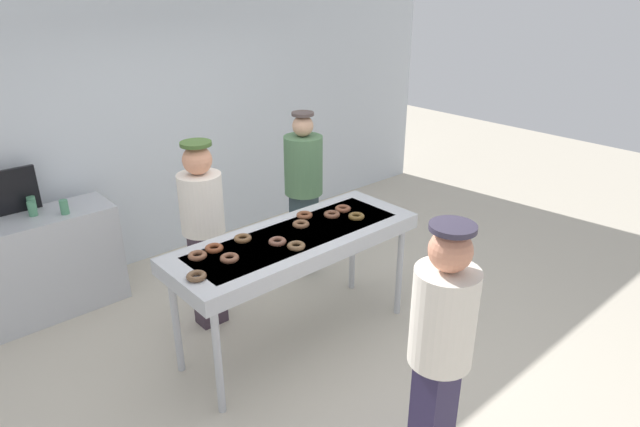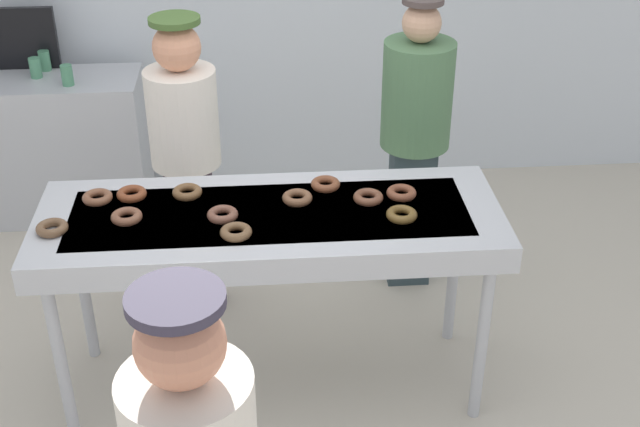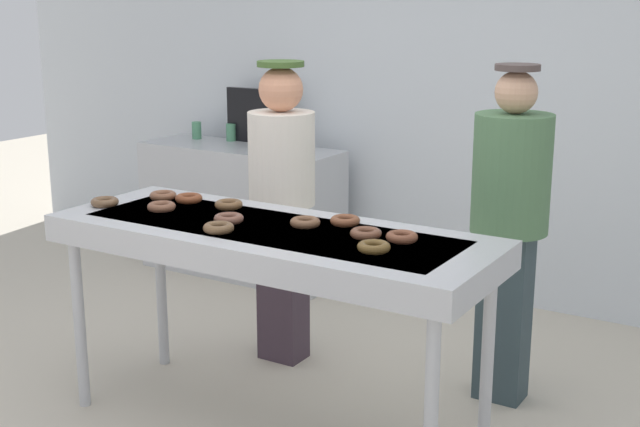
{
  "view_description": "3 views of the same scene",
  "coord_description": "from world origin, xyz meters",
  "px_view_note": "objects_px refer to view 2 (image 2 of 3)",
  "views": [
    {
      "loc": [
        -2.42,
        -3.02,
        2.84
      ],
      "look_at": [
        0.3,
        0.05,
        1.07
      ],
      "focal_mm": 30.53,
      "sensor_mm": 36.0,
      "label": 1
    },
    {
      "loc": [
        -0.03,
        -3.26,
        2.88
      ],
      "look_at": [
        0.23,
        0.04,
        0.95
      ],
      "focal_mm": 47.43,
      "sensor_mm": 36.0,
      "label": 2
    },
    {
      "loc": [
        2.14,
        -3.08,
        2.0
      ],
      "look_at": [
        0.13,
        0.21,
        1.03
      ],
      "focal_mm": 48.38,
      "sensor_mm": 36.0,
      "label": 3
    }
  ],
  "objects_px": {
    "chocolate_donut_7": "(402,215)",
    "chocolate_donut_3": "(223,215)",
    "chocolate_donut_0": "(368,197)",
    "chocolate_donut_2": "(297,198)",
    "chocolate_donut_11": "(236,232)",
    "worker_baker": "(415,127)",
    "paper_cup_2": "(35,68)",
    "chocolate_donut_4": "(187,192)",
    "chocolate_donut_1": "(132,194)",
    "paper_cup_0": "(45,61)",
    "chocolate_donut_8": "(401,193)",
    "worker_assistant": "(186,150)",
    "chocolate_donut_10": "(127,217)",
    "chocolate_donut_6": "(97,197)",
    "chocolate_donut_9": "(52,228)",
    "menu_display": "(17,38)",
    "chocolate_donut_5": "(326,184)",
    "paper_cup_4": "(67,75)",
    "fryer_conveyor": "(270,227)",
    "prep_counter": "(28,148)"
  },
  "relations": [
    {
      "from": "chocolate_donut_6",
      "to": "chocolate_donut_7",
      "type": "distance_m",
      "value": 1.38
    },
    {
      "from": "chocolate_donut_5",
      "to": "chocolate_donut_6",
      "type": "distance_m",
      "value": 1.05
    },
    {
      "from": "fryer_conveyor",
      "to": "chocolate_donut_8",
      "type": "height_order",
      "value": "chocolate_donut_8"
    },
    {
      "from": "chocolate_donut_6",
      "to": "fryer_conveyor",
      "type": "bearing_deg",
      "value": -12.03
    },
    {
      "from": "chocolate_donut_3",
      "to": "chocolate_donut_7",
      "type": "relative_size",
      "value": 1.0
    },
    {
      "from": "chocolate_donut_9",
      "to": "paper_cup_0",
      "type": "relative_size",
      "value": 1.07
    },
    {
      "from": "chocolate_donut_4",
      "to": "chocolate_donut_1",
      "type": "bearing_deg",
      "value": 179.58
    },
    {
      "from": "chocolate_donut_4",
      "to": "chocolate_donut_10",
      "type": "distance_m",
      "value": 0.32
    },
    {
      "from": "chocolate_donut_3",
      "to": "chocolate_donut_10",
      "type": "relative_size",
      "value": 1.0
    },
    {
      "from": "chocolate_donut_0",
      "to": "chocolate_donut_2",
      "type": "height_order",
      "value": "same"
    },
    {
      "from": "chocolate_donut_5",
      "to": "menu_display",
      "type": "height_order",
      "value": "menu_display"
    },
    {
      "from": "chocolate_donut_10",
      "to": "paper_cup_2",
      "type": "height_order",
      "value": "paper_cup_2"
    },
    {
      "from": "chocolate_donut_7",
      "to": "chocolate_donut_3",
      "type": "bearing_deg",
      "value": 175.51
    },
    {
      "from": "paper_cup_2",
      "to": "paper_cup_0",
      "type": "bearing_deg",
      "value": 75.97
    },
    {
      "from": "prep_counter",
      "to": "paper_cup_2",
      "type": "xyz_separation_m",
      "value": [
        0.13,
        0.03,
        0.54
      ]
    },
    {
      "from": "chocolate_donut_6",
      "to": "chocolate_donut_10",
      "type": "bearing_deg",
      "value": -50.43
    },
    {
      "from": "chocolate_donut_3",
      "to": "worker_assistant",
      "type": "bearing_deg",
      "value": 105.48
    },
    {
      "from": "chocolate_donut_4",
      "to": "chocolate_donut_8",
      "type": "xyz_separation_m",
      "value": [
        0.98,
        -0.09,
        0.0
      ]
    },
    {
      "from": "chocolate_donut_3",
      "to": "chocolate_donut_6",
      "type": "height_order",
      "value": "same"
    },
    {
      "from": "chocolate_donut_9",
      "to": "chocolate_donut_11",
      "type": "xyz_separation_m",
      "value": [
        0.78,
        -0.1,
        0.0
      ]
    },
    {
      "from": "chocolate_donut_9",
      "to": "menu_display",
      "type": "bearing_deg",
      "value": 105.8
    },
    {
      "from": "chocolate_donut_10",
      "to": "paper_cup_4",
      "type": "distance_m",
      "value": 1.84
    },
    {
      "from": "chocolate_donut_7",
      "to": "chocolate_donut_11",
      "type": "relative_size",
      "value": 1.0
    },
    {
      "from": "chocolate_donut_6",
      "to": "worker_assistant",
      "type": "height_order",
      "value": "worker_assistant"
    },
    {
      "from": "worker_assistant",
      "to": "prep_counter",
      "type": "xyz_separation_m",
      "value": [
        -1.12,
        1.13,
        -0.5
      ]
    },
    {
      "from": "chocolate_donut_10",
      "to": "prep_counter",
      "type": "bearing_deg",
      "value": 116.07
    },
    {
      "from": "chocolate_donut_3",
      "to": "paper_cup_4",
      "type": "relative_size",
      "value": 1.07
    },
    {
      "from": "chocolate_donut_11",
      "to": "worker_baker",
      "type": "bearing_deg",
      "value": 47.88
    },
    {
      "from": "chocolate_donut_1",
      "to": "paper_cup_0",
      "type": "relative_size",
      "value": 1.07
    },
    {
      "from": "chocolate_donut_1",
      "to": "chocolate_donut_0",
      "type": "bearing_deg",
      "value": -6.2
    },
    {
      "from": "chocolate_donut_9",
      "to": "chocolate_donut_2",
      "type": "bearing_deg",
      "value": 9.73
    },
    {
      "from": "chocolate_donut_10",
      "to": "menu_display",
      "type": "distance_m",
      "value": 2.27
    },
    {
      "from": "chocolate_donut_4",
      "to": "paper_cup_2",
      "type": "height_order",
      "value": "paper_cup_2"
    },
    {
      "from": "chocolate_donut_10",
      "to": "worker_baker",
      "type": "relative_size",
      "value": 0.08
    },
    {
      "from": "chocolate_donut_3",
      "to": "chocolate_donut_5",
      "type": "distance_m",
      "value": 0.53
    },
    {
      "from": "chocolate_donut_1",
      "to": "chocolate_donut_7",
      "type": "xyz_separation_m",
      "value": [
        1.2,
        -0.28,
        0.0
      ]
    },
    {
      "from": "fryer_conveyor",
      "to": "worker_baker",
      "type": "relative_size",
      "value": 1.23
    },
    {
      "from": "chocolate_donut_2",
      "to": "chocolate_donut_10",
      "type": "bearing_deg",
      "value": -171.68
    },
    {
      "from": "paper_cup_2",
      "to": "chocolate_donut_5",
      "type": "bearing_deg",
      "value": -44.79
    },
    {
      "from": "chocolate_donut_4",
      "to": "chocolate_donut_0",
      "type": "bearing_deg",
      "value": -7.95
    },
    {
      "from": "chocolate_donut_2",
      "to": "chocolate_donut_10",
      "type": "xyz_separation_m",
      "value": [
        -0.75,
        -0.11,
        0.0
      ]
    },
    {
      "from": "paper_cup_0",
      "to": "paper_cup_4",
      "type": "xyz_separation_m",
      "value": [
        0.19,
        -0.27,
        0.0
      ]
    },
    {
      "from": "chocolate_donut_6",
      "to": "paper_cup_0",
      "type": "bearing_deg",
      "value": 108.1
    },
    {
      "from": "chocolate_donut_3",
      "to": "paper_cup_2",
      "type": "height_order",
      "value": "paper_cup_2"
    },
    {
      "from": "chocolate_donut_9",
      "to": "prep_counter",
      "type": "bearing_deg",
      "value": 107.38
    },
    {
      "from": "chocolate_donut_4",
      "to": "chocolate_donut_8",
      "type": "relative_size",
      "value": 1.0
    },
    {
      "from": "fryer_conveyor",
      "to": "chocolate_donut_1",
      "type": "xyz_separation_m",
      "value": [
        -0.63,
        0.19,
        0.1
      ]
    },
    {
      "from": "chocolate_donut_5",
      "to": "paper_cup_4",
      "type": "xyz_separation_m",
      "value": [
        -1.46,
        1.52,
        0.0
      ]
    },
    {
      "from": "chocolate_donut_6",
      "to": "chocolate_donut_8",
      "type": "distance_m",
      "value": 1.39
    },
    {
      "from": "chocolate_donut_5",
      "to": "chocolate_donut_10",
      "type": "height_order",
      "value": "same"
    }
  ]
}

